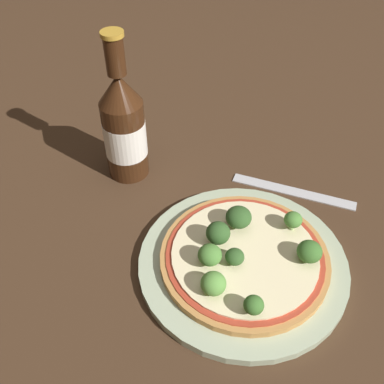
{
  "coord_description": "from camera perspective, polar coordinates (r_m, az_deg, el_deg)",
  "views": [
    {
      "loc": [
        -0.33,
        -0.09,
        0.47
      ],
      "look_at": [
        0.06,
        0.08,
        0.06
      ],
      "focal_mm": 42.0,
      "sensor_mm": 36.0,
      "label": 1
    }
  ],
  "objects": [
    {
      "name": "ground_plane",
      "position": [
        0.58,
        5.19,
        -10.53
      ],
      "size": [
        3.0,
        3.0,
        0.0
      ],
      "primitive_type": "plane",
      "color": "#3D2819"
    },
    {
      "name": "plate",
      "position": [
        0.59,
        6.45,
        -8.97
      ],
      "size": [
        0.27,
        0.27,
        0.01
      ],
      "color": "#A3B293",
      "rests_on": "ground_plane"
    },
    {
      "name": "pizza",
      "position": [
        0.58,
        6.69,
        -8.2
      ],
      "size": [
        0.21,
        0.21,
        0.01
      ],
      "color": "#B77F42",
      "rests_on": "plate"
    },
    {
      "name": "broccoli_floret_0",
      "position": [
        0.54,
        2.28,
        -8.0
      ],
      "size": [
        0.03,
        0.03,
        0.03
      ],
      "color": "#89A866",
      "rests_on": "pizza"
    },
    {
      "name": "broccoli_floret_1",
      "position": [
        0.55,
        5.57,
        -8.57
      ],
      "size": [
        0.02,
        0.02,
        0.02
      ],
      "color": "#89A866",
      "rests_on": "pizza"
    },
    {
      "name": "broccoli_floret_2",
      "position": [
        0.6,
        12.71,
        -3.48
      ],
      "size": [
        0.02,
        0.02,
        0.03
      ],
      "color": "#89A866",
      "rests_on": "pizza"
    },
    {
      "name": "broccoli_floret_3",
      "position": [
        0.51,
        7.84,
        -14.05
      ],
      "size": [
        0.02,
        0.02,
        0.03
      ],
      "color": "#89A866",
      "rests_on": "pizza"
    },
    {
      "name": "broccoli_floret_4",
      "position": [
        0.59,
        5.94,
        -3.21
      ],
      "size": [
        0.03,
        0.03,
        0.03
      ],
      "color": "#89A866",
      "rests_on": "pizza"
    },
    {
      "name": "broccoli_floret_5",
      "position": [
        0.56,
        3.33,
        -5.24
      ],
      "size": [
        0.03,
        0.03,
        0.03
      ],
      "color": "#89A866",
      "rests_on": "pizza"
    },
    {
      "name": "broccoli_floret_6",
      "position": [
        0.57,
        14.69,
        -7.33
      ],
      "size": [
        0.03,
        0.03,
        0.03
      ],
      "color": "#89A866",
      "rests_on": "pizza"
    },
    {
      "name": "broccoli_floret_7",
      "position": [
        0.52,
        2.73,
        -11.54
      ],
      "size": [
        0.03,
        0.03,
        0.03
      ],
      "color": "#89A866",
      "rests_on": "pizza"
    },
    {
      "name": "beer_bottle",
      "position": [
        0.67,
        -8.65,
        8.22
      ],
      "size": [
        0.06,
        0.06,
        0.23
      ],
      "color": "#381E0F",
      "rests_on": "ground_plane"
    },
    {
      "name": "fork",
      "position": [
        0.69,
        12.73,
        0.1
      ],
      "size": [
        0.03,
        0.19,
        0.0
      ],
      "rotation": [
        0.0,
        0.0,
        1.63
      ],
      "color": "#B2B2B7",
      "rests_on": "ground_plane"
    }
  ]
}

